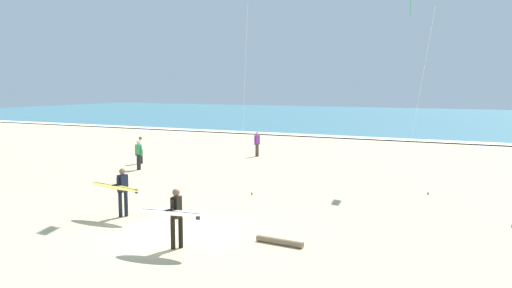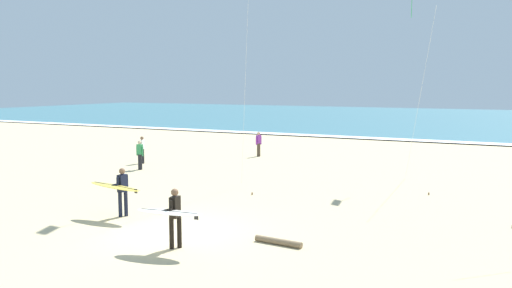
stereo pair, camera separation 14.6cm
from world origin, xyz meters
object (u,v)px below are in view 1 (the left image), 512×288
at_px(surfer_lead, 119,188).
at_px(bystander_purple_top, 257,144).
at_px(bystander_white_top, 141,150).
at_px(driftwood_log, 280,242).
at_px(surfer_trailing, 174,213).
at_px(bystander_green_top, 139,155).

relative_size(surfer_lead, bystander_purple_top, 1.35).
bearing_deg(bystander_white_top, bystander_purple_top, 49.61).
distance_m(bystander_white_top, driftwood_log, 16.76).
distance_m(surfer_trailing, bystander_white_top, 16.13).
height_order(surfer_lead, driftwood_log, surfer_lead).
xyz_separation_m(bystander_purple_top, driftwood_log, (8.44, -15.89, -0.72)).
bearing_deg(surfer_lead, driftwood_log, -2.79).
relative_size(surfer_lead, driftwood_log, 1.47).
relative_size(surfer_lead, surfer_trailing, 1.09).
height_order(surfer_trailing, bystander_green_top, surfer_trailing).
xyz_separation_m(surfer_lead, bystander_purple_top, (-2.32, 15.60, -0.23)).
height_order(bystander_white_top, driftwood_log, bystander_white_top).
distance_m(surfer_lead, surfer_trailing, 4.21).
bearing_deg(driftwood_log, surfer_lead, 177.21).
relative_size(surfer_trailing, driftwood_log, 1.35).
height_order(surfer_lead, bystander_green_top, surfer_lead).
bearing_deg(surfer_trailing, driftwood_log, 35.34).
relative_size(bystander_purple_top, bystander_white_top, 1.00).
xyz_separation_m(surfer_trailing, bystander_purple_top, (-6.01, 17.62, -0.23)).
relative_size(bystander_white_top, driftwood_log, 1.09).
height_order(surfer_trailing, driftwood_log, surfer_trailing).
xyz_separation_m(surfer_trailing, bystander_green_top, (-9.52, 10.19, -0.23)).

